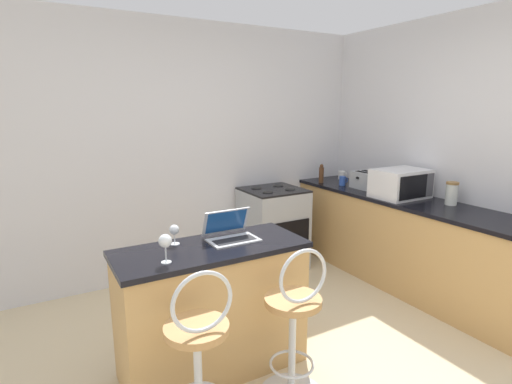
{
  "coord_description": "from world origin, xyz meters",
  "views": [
    {
      "loc": [
        -1.41,
        -1.68,
        1.77
      ],
      "look_at": [
        0.39,
        1.47,
        0.98
      ],
      "focal_mm": 28.0,
      "sensor_mm": 36.0,
      "label": 1
    }
  ],
  "objects_px": {
    "stove_range": "(273,228)",
    "wine_glass_short": "(165,242)",
    "bar_stool_near": "(199,361)",
    "pepper_mill": "(321,174)",
    "wine_glass_tall": "(174,231)",
    "storage_jar": "(452,193)",
    "microwave": "(401,183)",
    "bar_stool_far": "(294,330)",
    "laptop": "(230,232)",
    "mug_white": "(342,175)",
    "toaster": "(366,180)",
    "mug_blue": "(343,181)"
  },
  "relations": [
    {
      "from": "mug_white",
      "to": "storage_jar",
      "type": "bearing_deg",
      "value": -90.78
    },
    {
      "from": "toaster",
      "to": "pepper_mill",
      "type": "bearing_deg",
      "value": 114.13
    },
    {
      "from": "toaster",
      "to": "wine_glass_tall",
      "type": "xyz_separation_m",
      "value": [
        -2.4,
        -0.72,
        0.0
      ]
    },
    {
      "from": "mug_white",
      "to": "laptop",
      "type": "bearing_deg",
      "value": -148.37
    },
    {
      "from": "laptop",
      "to": "pepper_mill",
      "type": "height_order",
      "value": "pepper_mill"
    },
    {
      "from": "toaster",
      "to": "wine_glass_short",
      "type": "relative_size",
      "value": 1.57
    },
    {
      "from": "wine_glass_short",
      "to": "pepper_mill",
      "type": "bearing_deg",
      "value": 32.52
    },
    {
      "from": "bar_stool_near",
      "to": "wine_glass_short",
      "type": "bearing_deg",
      "value": 94.86
    },
    {
      "from": "microwave",
      "to": "toaster",
      "type": "xyz_separation_m",
      "value": [
        0.03,
        0.49,
        -0.05
      ]
    },
    {
      "from": "toaster",
      "to": "stove_range",
      "type": "bearing_deg",
      "value": 152.87
    },
    {
      "from": "wine_glass_tall",
      "to": "pepper_mill",
      "type": "relative_size",
      "value": 0.6
    },
    {
      "from": "bar_stool_far",
      "to": "wine_glass_tall",
      "type": "relative_size",
      "value": 7.55
    },
    {
      "from": "bar_stool_near",
      "to": "microwave",
      "type": "xyz_separation_m",
      "value": [
        2.48,
        0.88,
        0.56
      ]
    },
    {
      "from": "mug_white",
      "to": "pepper_mill",
      "type": "height_order",
      "value": "pepper_mill"
    },
    {
      "from": "wine_glass_tall",
      "to": "storage_jar",
      "type": "distance_m",
      "value": 2.54
    },
    {
      "from": "bar_stool_near",
      "to": "wine_glass_short",
      "type": "distance_m",
      "value": 0.67
    },
    {
      "from": "storage_jar",
      "to": "pepper_mill",
      "type": "bearing_deg",
      "value": 103.87
    },
    {
      "from": "pepper_mill",
      "to": "storage_jar",
      "type": "bearing_deg",
      "value": -76.13
    },
    {
      "from": "bar_stool_far",
      "to": "wine_glass_tall",
      "type": "distance_m",
      "value": 0.97
    },
    {
      "from": "stove_range",
      "to": "wine_glass_short",
      "type": "xyz_separation_m",
      "value": [
        -1.64,
        -1.45,
        0.57
      ]
    },
    {
      "from": "bar_stool_near",
      "to": "pepper_mill",
      "type": "bearing_deg",
      "value": 39.17
    },
    {
      "from": "laptop",
      "to": "microwave",
      "type": "height_order",
      "value": "microwave"
    },
    {
      "from": "microwave",
      "to": "storage_jar",
      "type": "distance_m",
      "value": 0.47
    },
    {
      "from": "wine_glass_short",
      "to": "mug_blue",
      "type": "xyz_separation_m",
      "value": [
        2.44,
        1.24,
        -0.07
      ]
    },
    {
      "from": "mug_white",
      "to": "mug_blue",
      "type": "bearing_deg",
      "value": -130.37
    },
    {
      "from": "bar_stool_near",
      "to": "pepper_mill",
      "type": "distance_m",
      "value": 3.0
    },
    {
      "from": "stove_range",
      "to": "wine_glass_tall",
      "type": "relative_size",
      "value": 6.75
    },
    {
      "from": "laptop",
      "to": "mug_white",
      "type": "xyz_separation_m",
      "value": [
        2.19,
        1.35,
        -0.0
      ]
    },
    {
      "from": "bar_stool_near",
      "to": "bar_stool_far",
      "type": "height_order",
      "value": "same"
    },
    {
      "from": "bar_stool_near",
      "to": "mug_white",
      "type": "distance_m",
      "value": 3.32
    },
    {
      "from": "microwave",
      "to": "storage_jar",
      "type": "height_order",
      "value": "microwave"
    },
    {
      "from": "laptop",
      "to": "stove_range",
      "type": "height_order",
      "value": "laptop"
    },
    {
      "from": "laptop",
      "to": "wine_glass_short",
      "type": "relative_size",
      "value": 1.94
    },
    {
      "from": "microwave",
      "to": "mug_blue",
      "type": "distance_m",
      "value": 0.75
    },
    {
      "from": "stove_range",
      "to": "bar_stool_far",
      "type": "bearing_deg",
      "value": -118.72
    },
    {
      "from": "bar_stool_near",
      "to": "laptop",
      "type": "distance_m",
      "value": 0.88
    },
    {
      "from": "wine_glass_short",
      "to": "wine_glass_tall",
      "type": "bearing_deg",
      "value": 62.54
    },
    {
      "from": "bar_stool_near",
      "to": "mug_white",
      "type": "relative_size",
      "value": 9.81
    },
    {
      "from": "bar_stool_far",
      "to": "stove_range",
      "type": "distance_m",
      "value": 2.1
    },
    {
      "from": "microwave",
      "to": "mug_blue",
      "type": "height_order",
      "value": "microwave"
    },
    {
      "from": "bar_stool_far",
      "to": "microwave",
      "type": "bearing_deg",
      "value": 25.13
    },
    {
      "from": "bar_stool_far",
      "to": "wine_glass_short",
      "type": "xyz_separation_m",
      "value": [
        -0.64,
        0.38,
        0.54
      ]
    },
    {
      "from": "mug_blue",
      "to": "pepper_mill",
      "type": "bearing_deg",
      "value": 116.09
    },
    {
      "from": "bar_stool_far",
      "to": "toaster",
      "type": "xyz_separation_m",
      "value": [
        1.91,
        1.38,
        0.51
      ]
    },
    {
      "from": "stove_range",
      "to": "wine_glass_tall",
      "type": "height_order",
      "value": "wine_glass_tall"
    },
    {
      "from": "microwave",
      "to": "wine_glass_tall",
      "type": "relative_size",
      "value": 3.91
    },
    {
      "from": "bar_stool_near",
      "to": "stove_range",
      "type": "distance_m",
      "value": 2.44
    },
    {
      "from": "stove_range",
      "to": "bar_stool_near",
      "type": "bearing_deg",
      "value": -131.24
    },
    {
      "from": "wine_glass_tall",
      "to": "stove_range",
      "type": "bearing_deg",
      "value": 38.1
    },
    {
      "from": "toaster",
      "to": "mug_white",
      "type": "xyz_separation_m",
      "value": [
        0.15,
        0.55,
        -0.04
      ]
    }
  ]
}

